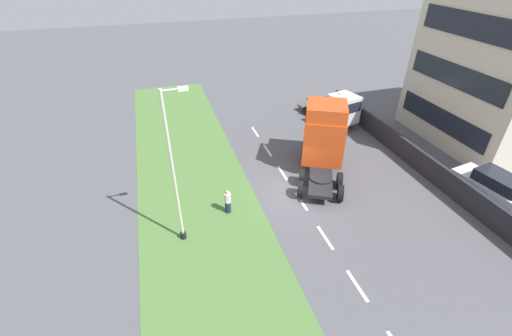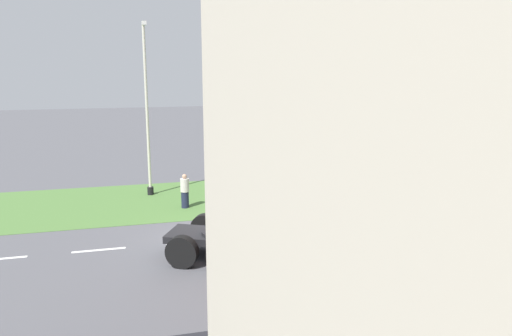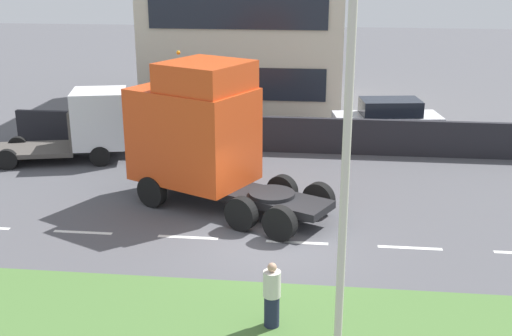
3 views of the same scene
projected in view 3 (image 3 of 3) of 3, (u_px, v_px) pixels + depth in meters
ground_plane at (273, 241)px, 18.54m from camera, size 120.00×120.00×0.00m
lane_markings at (297, 242)px, 18.47m from camera, size 0.16×21.00×0.00m
boundary_wall at (292, 135)px, 26.80m from camera, size 0.25×24.00×1.50m
building_block at (252, 1)px, 34.19m from camera, size 11.18×9.69×12.29m
lorry_cab at (200, 134)px, 20.80m from camera, size 5.25×6.93×4.87m
flatbed_truck at (89, 124)px, 25.59m from camera, size 3.33×6.19×2.82m
parked_car at (387, 122)px, 27.99m from camera, size 2.51×4.82×1.97m
lamp_post at (343, 213)px, 10.44m from camera, size 1.27×0.30×8.22m
pedestrian at (272, 296)px, 14.06m from camera, size 0.39×0.39×1.55m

